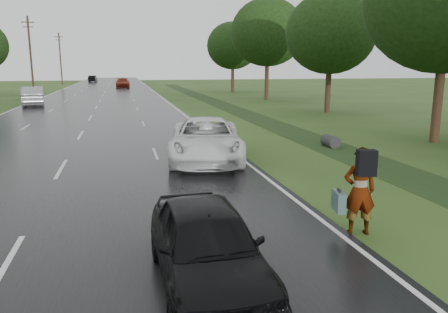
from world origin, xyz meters
The scene contains 17 objects.
ground centered at (0.00, 0.00, 0.00)m, with size 220.00×220.00×0.00m, color #2B4619.
road centered at (0.00, 45.00, 0.02)m, with size 14.00×180.00×0.04m, color black.
edge_stripe_east centered at (6.75, 45.00, 0.04)m, with size 0.12×180.00×0.01m, color silver.
edge_stripe_west centered at (-6.75, 45.00, 0.04)m, with size 0.12×180.00×0.01m, color silver.
center_line centered at (0.00, 45.00, 0.04)m, with size 0.12×180.00×0.01m, color silver.
drainage_ditch centered at (11.50, 18.71, 0.04)m, with size 2.20×120.00×0.56m.
utility_pole_far centered at (-9.20, 55.00, 5.20)m, with size 1.60×0.26×10.00m.
utility_pole_distant centered at (-9.20, 85.00, 5.20)m, with size 1.60×0.26×10.00m.
tree_east_c centered at (18.20, 24.00, 6.14)m, with size 7.00×7.00×9.29m.
tree_east_d centered at (17.80, 38.00, 7.15)m, with size 8.00×8.00×10.76m.
tree_east_f centered at (17.50, 52.00, 6.37)m, with size 7.20×7.20×9.62m.
pedestrian centered at (7.17, 0.11, 1.01)m, with size 0.93×0.90×1.96m.
white_pickup centered at (5.35, 8.28, 0.85)m, with size 2.70×5.86×1.63m, color white.
dark_sedan centered at (3.50, -1.46, 0.75)m, with size 1.67×4.16×1.42m, color black.
silver_sedan centered at (-5.80, 35.59, 0.91)m, with size 1.84×5.28×1.74m, color #989BA1.
far_car_red centered at (2.48, 67.94, 0.85)m, with size 2.26×5.56×1.61m, color maroon.
far_car_dark centered at (-3.94, 95.70, 0.77)m, with size 1.55×4.45×1.47m, color black.
Camera 1 is at (2.24, -8.14, 3.66)m, focal length 35.00 mm.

